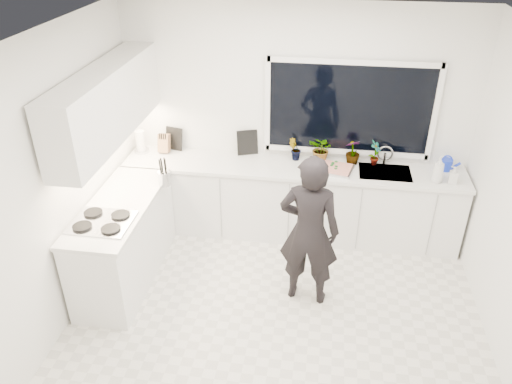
# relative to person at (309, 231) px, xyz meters

# --- Properties ---
(floor) EXTENTS (4.00, 3.50, 0.02)m
(floor) POSITION_rel_person_xyz_m (-0.26, -0.30, -0.82)
(floor) COLOR beige
(floor) RESTS_ON ground
(wall_back) EXTENTS (4.00, 0.02, 2.70)m
(wall_back) POSITION_rel_person_xyz_m (-0.26, 1.46, 0.54)
(wall_back) COLOR white
(wall_back) RESTS_ON ground
(wall_left) EXTENTS (0.02, 3.50, 2.70)m
(wall_left) POSITION_rel_person_xyz_m (-2.27, -0.30, 0.54)
(wall_left) COLOR white
(wall_left) RESTS_ON ground
(ceiling) EXTENTS (4.00, 3.50, 0.02)m
(ceiling) POSITION_rel_person_xyz_m (-0.26, -0.30, 1.90)
(ceiling) COLOR white
(ceiling) RESTS_ON wall_back
(window) EXTENTS (1.80, 0.02, 1.00)m
(window) POSITION_rel_person_xyz_m (0.34, 1.42, 0.74)
(window) COLOR black
(window) RESTS_ON wall_back
(base_cabinets_back) EXTENTS (3.92, 0.58, 0.88)m
(base_cabinets_back) POSITION_rel_person_xyz_m (-0.26, 1.15, -0.37)
(base_cabinets_back) COLOR white
(base_cabinets_back) RESTS_ON floor
(base_cabinets_left) EXTENTS (0.58, 1.60, 0.88)m
(base_cabinets_left) POSITION_rel_person_xyz_m (-1.93, 0.05, -0.37)
(base_cabinets_left) COLOR white
(base_cabinets_left) RESTS_ON floor
(countertop_back) EXTENTS (3.94, 0.62, 0.04)m
(countertop_back) POSITION_rel_person_xyz_m (-0.26, 1.14, 0.09)
(countertop_back) COLOR silver
(countertop_back) RESTS_ON base_cabinets_back
(countertop_left) EXTENTS (0.62, 1.60, 0.04)m
(countertop_left) POSITION_rel_person_xyz_m (-1.93, 0.05, 0.09)
(countertop_left) COLOR silver
(countertop_left) RESTS_ON base_cabinets_left
(upper_cabinets) EXTENTS (0.34, 2.10, 0.70)m
(upper_cabinets) POSITION_rel_person_xyz_m (-2.05, 0.40, 1.04)
(upper_cabinets) COLOR white
(upper_cabinets) RESTS_ON wall_left
(sink) EXTENTS (0.58, 0.42, 0.14)m
(sink) POSITION_rel_person_xyz_m (0.79, 1.15, 0.06)
(sink) COLOR silver
(sink) RESTS_ON countertop_back
(faucet) EXTENTS (0.03, 0.03, 0.22)m
(faucet) POSITION_rel_person_xyz_m (0.79, 1.35, 0.22)
(faucet) COLOR silver
(faucet) RESTS_ON countertop_back
(stovetop) EXTENTS (0.56, 0.48, 0.03)m
(stovetop) POSITION_rel_person_xyz_m (-1.95, -0.30, 0.12)
(stovetop) COLOR black
(stovetop) RESTS_ON countertop_left
(person) EXTENTS (0.63, 0.45, 1.62)m
(person) POSITION_rel_person_xyz_m (0.00, 0.00, 0.00)
(person) COLOR black
(person) RESTS_ON floor
(pizza_tray) EXTENTS (0.53, 0.44, 0.03)m
(pizza_tray) POSITION_rel_person_xyz_m (0.19, 1.12, 0.12)
(pizza_tray) COLOR silver
(pizza_tray) RESTS_ON countertop_back
(pizza) EXTENTS (0.48, 0.39, 0.01)m
(pizza) POSITION_rel_person_xyz_m (0.19, 1.12, 0.14)
(pizza) COLOR red
(pizza) RESTS_ON pizza_tray
(watering_can) EXTENTS (0.18, 0.18, 0.13)m
(watering_can) POSITION_rel_person_xyz_m (1.47, 1.31, 0.17)
(watering_can) COLOR #152FCA
(watering_can) RESTS_ON countertop_back
(paper_towel_roll) EXTENTS (0.12, 0.12, 0.26)m
(paper_towel_roll) POSITION_rel_person_xyz_m (-2.11, 1.25, 0.24)
(paper_towel_roll) COLOR silver
(paper_towel_roll) RESTS_ON countertop_back
(knife_block) EXTENTS (0.13, 0.10, 0.22)m
(knife_block) POSITION_rel_person_xyz_m (-1.83, 1.29, 0.22)
(knife_block) COLOR #9F734A
(knife_block) RESTS_ON countertop_back
(utensil_crock) EXTENTS (0.16, 0.16, 0.16)m
(utensil_crock) POSITION_rel_person_xyz_m (-1.59, 0.50, 0.19)
(utensil_crock) COLOR silver
(utensil_crock) RESTS_ON countertop_left
(picture_frame_large) EXTENTS (0.22, 0.07, 0.28)m
(picture_frame_large) POSITION_rel_person_xyz_m (-1.74, 1.39, 0.25)
(picture_frame_large) COLOR black
(picture_frame_large) RESTS_ON countertop_back
(picture_frame_small) EXTENTS (0.24, 0.11, 0.30)m
(picture_frame_small) POSITION_rel_person_xyz_m (-0.83, 1.39, 0.26)
(picture_frame_small) COLOR black
(picture_frame_small) RESTS_ON countertop_back
(herb_plants) EXTENTS (1.10, 0.36, 0.32)m
(herb_plants) POSITION_rel_person_xyz_m (0.18, 1.31, 0.26)
(herb_plants) COLOR #26662D
(herb_plants) RESTS_ON countertop_back
(soap_bottles) EXTENTS (0.30, 0.17, 0.31)m
(soap_bottles) POSITION_rel_person_xyz_m (1.36, 1.00, 0.25)
(soap_bottles) COLOR #D8BF66
(soap_bottles) RESTS_ON countertop_back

